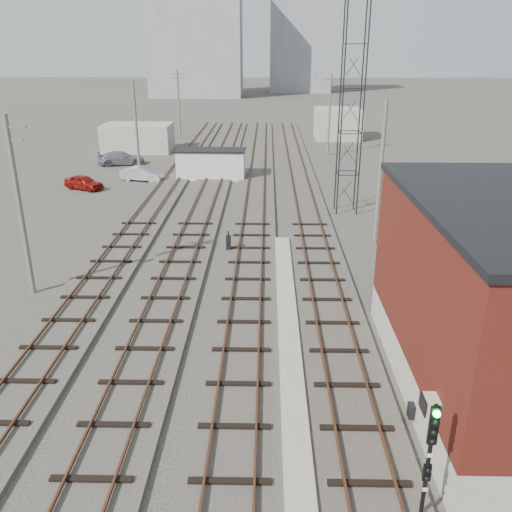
{
  "coord_description": "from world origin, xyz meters",
  "views": [
    {
      "loc": [
        -0.48,
        -5.1,
        11.91
      ],
      "look_at": [
        -1.01,
        19.79,
        2.2
      ],
      "focal_mm": 38.0,
      "sensor_mm": 36.0,
      "label": 1
    }
  ],
  "objects_px": {
    "signal_mast": "(429,457)",
    "switch_stand": "(228,243)",
    "site_trailer": "(211,164)",
    "car_red": "(84,182)",
    "car_grey": "(121,158)",
    "car_silver": "(142,174)"
  },
  "relations": [
    {
      "from": "site_trailer",
      "to": "car_silver",
      "type": "bearing_deg",
      "value": -168.15
    },
    {
      "from": "switch_stand",
      "to": "car_red",
      "type": "distance_m",
      "value": 20.67
    },
    {
      "from": "signal_mast",
      "to": "car_grey",
      "type": "distance_m",
      "value": 50.1
    },
    {
      "from": "signal_mast",
      "to": "switch_stand",
      "type": "xyz_separation_m",
      "value": [
        -6.53,
        20.1,
        -1.52
      ]
    },
    {
      "from": "signal_mast",
      "to": "car_grey",
      "type": "height_order",
      "value": "signal_mast"
    },
    {
      "from": "signal_mast",
      "to": "car_grey",
      "type": "relative_size",
      "value": 0.76
    },
    {
      "from": "switch_stand",
      "to": "car_silver",
      "type": "relative_size",
      "value": 0.32
    },
    {
      "from": "site_trailer",
      "to": "car_red",
      "type": "xyz_separation_m",
      "value": [
        -10.85,
        -4.56,
        -0.77
      ]
    },
    {
      "from": "signal_mast",
      "to": "switch_stand",
      "type": "bearing_deg",
      "value": 108.01
    },
    {
      "from": "car_silver",
      "to": "car_red",
      "type": "bearing_deg",
      "value": 140.85
    },
    {
      "from": "car_red",
      "to": "site_trailer",
      "type": "bearing_deg",
      "value": -41.16
    },
    {
      "from": "car_red",
      "to": "car_grey",
      "type": "relative_size",
      "value": 0.75
    },
    {
      "from": "signal_mast",
      "to": "switch_stand",
      "type": "height_order",
      "value": "signal_mast"
    },
    {
      "from": "site_trailer",
      "to": "car_silver",
      "type": "height_order",
      "value": "site_trailer"
    },
    {
      "from": "switch_stand",
      "to": "car_silver",
      "type": "bearing_deg",
      "value": 109.37
    },
    {
      "from": "car_red",
      "to": "car_silver",
      "type": "distance_m",
      "value": 5.61
    },
    {
      "from": "site_trailer",
      "to": "car_grey",
      "type": "height_order",
      "value": "site_trailer"
    },
    {
      "from": "car_red",
      "to": "car_silver",
      "type": "bearing_deg",
      "value": -26.83
    },
    {
      "from": "site_trailer",
      "to": "car_silver",
      "type": "relative_size",
      "value": 1.63
    },
    {
      "from": "switch_stand",
      "to": "site_trailer",
      "type": "distance_m",
      "value": 20.13
    },
    {
      "from": "switch_stand",
      "to": "car_silver",
      "type": "distance_m",
      "value": 20.94
    },
    {
      "from": "car_grey",
      "to": "site_trailer",
      "type": "bearing_deg",
      "value": -134.87
    }
  ]
}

